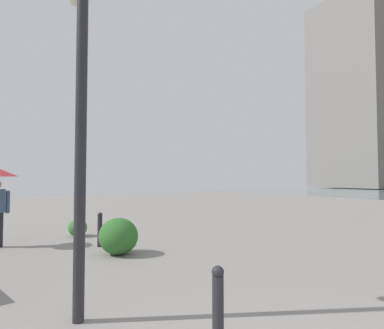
% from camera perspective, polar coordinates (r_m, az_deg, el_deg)
% --- Properties ---
extents(building_highrise, '(15.63, 14.86, 38.19)m').
position_cam_1_polar(building_highrise, '(78.57, 26.78, 10.56)').
color(building_highrise, gray).
rests_on(building_highrise, ground).
extents(lamppost, '(0.98, 0.28, 4.37)m').
position_cam_1_polar(lamppost, '(4.53, -18.32, 12.11)').
color(lamppost, '#232328').
rests_on(lamppost, ground).
extents(bollard_near, '(0.13, 0.13, 0.85)m').
position_cam_1_polar(bollard_near, '(3.73, 4.45, -22.88)').
color(bollard_near, '#232328').
rests_on(bollard_near, ground).
extents(bollard_mid, '(0.13, 0.13, 0.88)m').
position_cam_1_polar(bollard_mid, '(9.08, -15.44, -10.52)').
color(bollard_mid, '#232328').
rests_on(bollard_mid, ground).
extents(shrub_low, '(0.99, 0.89, 0.84)m').
position_cam_1_polar(shrub_low, '(8.09, -12.44, -11.84)').
color(shrub_low, '#2D6628').
rests_on(shrub_low, ground).
extents(shrub_round, '(0.62, 0.56, 0.53)m').
position_cam_1_polar(shrub_round, '(10.91, -18.92, -10.14)').
color(shrub_round, '#387533').
rests_on(shrub_round, ground).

